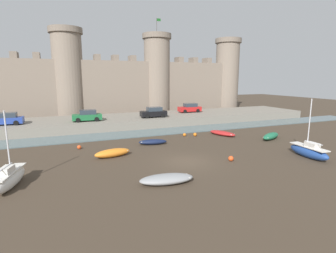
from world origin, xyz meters
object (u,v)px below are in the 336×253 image
rowboat_foreground_centre (222,133)px  rowboat_midflat_left (113,153)px  sailboat_foreground_right (309,151)px  car_quay_centre_east (154,112)px  car_quay_east (87,116)px  mooring_buoy_off_centre (231,159)px  mooring_buoy_mid_mud (185,135)px  car_quay_centre_west (190,108)px  mooring_buoy_near_channel (195,134)px  sailboat_midflat_right (10,178)px  car_quay_west (6,119)px  rowboat_near_channel_right (271,136)px  rowboat_near_channel_left (153,142)px  mooring_buoy_near_shore (79,147)px  rowboat_foreground_left (167,179)px

rowboat_foreground_centre → rowboat_midflat_left: rowboat_midflat_left is taller
sailboat_foreground_right → rowboat_midflat_left: sailboat_foreground_right is taller
rowboat_midflat_left → car_quay_centre_east: car_quay_centre_east is taller
sailboat_foreground_right → car_quay_centre_east: bearing=110.5°
car_quay_east → mooring_buoy_off_centre: bearing=-61.7°
mooring_buoy_mid_mud → car_quay_east: (-11.32, 8.86, 1.95)m
car_quay_centre_west → car_quay_centre_east: (-8.15, -3.45, 0.00)m
sailboat_foreground_right → mooring_buoy_near_channel: bearing=114.2°
sailboat_midflat_right → car_quay_west: sailboat_midflat_right is taller
sailboat_foreground_right → car_quay_east: 28.45m
rowboat_near_channel_right → rowboat_near_channel_left: bearing=168.2°
rowboat_foreground_centre → mooring_buoy_near_channel: size_ratio=9.07×
car_quay_centre_west → rowboat_near_channel_left: bearing=-129.5°
rowboat_near_channel_right → sailboat_midflat_right: bearing=-170.6°
car_quay_east → rowboat_near_channel_right: bearing=-35.2°
car_quay_centre_west → car_quay_west: 28.63m
rowboat_midflat_left → mooring_buoy_near_shore: bearing=123.7°
car_quay_centre_west → car_quay_west: same height
sailboat_foreground_right → car_quay_centre_west: size_ratio=1.35×
car_quay_east → car_quay_centre_east: size_ratio=1.00×
rowboat_near_channel_left → mooring_buoy_off_centre: size_ratio=6.83×
car_quay_west → rowboat_foreground_centre: bearing=-22.7°
rowboat_near_channel_left → car_quay_centre_east: car_quay_centre_east is taller
sailboat_foreground_right → sailboat_midflat_right: bearing=173.7°
rowboat_foreground_centre → car_quay_centre_east: 12.04m
rowboat_near_channel_left → rowboat_foreground_left: 11.40m
rowboat_foreground_centre → mooring_buoy_mid_mud: rowboat_foreground_centre is taller
rowboat_near_channel_right → mooring_buoy_near_channel: size_ratio=8.60×
sailboat_foreground_right → mooring_buoy_mid_mud: sailboat_foreground_right is taller
rowboat_foreground_centre → sailboat_midflat_right: 24.81m
rowboat_midflat_left → mooring_buoy_mid_mud: 11.83m
mooring_buoy_near_shore → car_quay_west: car_quay_west is taller
car_quay_east → car_quay_centre_west: 18.58m
car_quay_west → rowboat_near_channel_left: bearing=-36.9°
sailboat_midflat_right → mooring_buoy_near_channel: bearing=26.2°
mooring_buoy_off_centre → mooring_buoy_near_shore: mooring_buoy_off_centre is taller
sailboat_foreground_right → rowboat_midflat_left: bearing=157.1°
car_quay_centre_west → rowboat_near_channel_right: bearing=-82.8°
mooring_buoy_off_centre → car_quay_east: 22.68m
sailboat_midflat_right → mooring_buoy_near_channel: (19.62, 9.67, -0.45)m
sailboat_foreground_right → rowboat_near_channel_right: bearing=72.6°
rowboat_near_channel_left → car_quay_centre_west: (12.22, 14.81, 1.83)m
rowboat_near_channel_left → rowboat_midflat_left: size_ratio=0.92×
car_quay_centre_east → car_quay_west: same height
mooring_buoy_near_channel → rowboat_foreground_left: bearing=-125.3°
rowboat_foreground_left → car_quay_east: bearing=98.4°
rowboat_midflat_left → rowboat_foreground_left: rowboat_midflat_left is taller
sailboat_foreground_right → car_quay_west: sailboat_foreground_right is taller
sailboat_midflat_right → rowboat_midflat_left: size_ratio=1.47×
car_quay_east → rowboat_midflat_left: bearing=-86.4°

